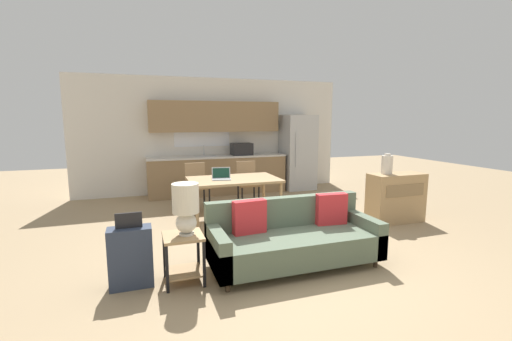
{
  "coord_description": "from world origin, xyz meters",
  "views": [
    {
      "loc": [
        -1.72,
        -3.51,
        1.76
      ],
      "look_at": [
        -0.01,
        1.5,
        0.95
      ],
      "focal_mm": 24.0,
      "sensor_mm": 36.0,
      "label": 1
    }
  ],
  "objects_px": {
    "table_lamp": "(186,206)",
    "laptop": "(221,176)",
    "vase": "(387,164)",
    "dining_chair_far_right": "(247,181)",
    "suitcase": "(131,257)",
    "dining_table": "(234,182)",
    "dining_chair_far_left": "(197,183)",
    "side_table": "(183,251)",
    "credenza": "(396,198)",
    "refrigerator": "(298,152)",
    "couch": "(292,238)"
  },
  "relations": [
    {
      "from": "side_table",
      "to": "couch",
      "type": "bearing_deg",
      "value": 2.1
    },
    {
      "from": "vase",
      "to": "suitcase",
      "type": "xyz_separation_m",
      "value": [
        -4.06,
        -1.02,
        -0.67
      ]
    },
    {
      "from": "refrigerator",
      "to": "laptop",
      "type": "height_order",
      "value": "refrigerator"
    },
    {
      "from": "laptop",
      "to": "suitcase",
      "type": "bearing_deg",
      "value": -114.81
    },
    {
      "from": "couch",
      "to": "dining_chair_far_right",
      "type": "bearing_deg",
      "value": 83.38
    },
    {
      "from": "credenza",
      "to": "dining_chair_far_right",
      "type": "relative_size",
      "value": 1.06
    },
    {
      "from": "vase",
      "to": "laptop",
      "type": "xyz_separation_m",
      "value": [
        -2.61,
        1.03,
        -0.23
      ]
    },
    {
      "from": "credenza",
      "to": "table_lamp",
      "type": "bearing_deg",
      "value": -163.85
    },
    {
      "from": "dining_table",
      "to": "suitcase",
      "type": "height_order",
      "value": "suitcase"
    },
    {
      "from": "dining_chair_far_left",
      "to": "dining_chair_far_right",
      "type": "bearing_deg",
      "value": -11.47
    },
    {
      "from": "dining_chair_far_left",
      "to": "suitcase",
      "type": "bearing_deg",
      "value": -118.99
    },
    {
      "from": "laptop",
      "to": "vase",
      "type": "bearing_deg",
      "value": -10.96
    },
    {
      "from": "table_lamp",
      "to": "suitcase",
      "type": "xyz_separation_m",
      "value": [
        -0.57,
        0.08,
        -0.52
      ]
    },
    {
      "from": "couch",
      "to": "side_table",
      "type": "relative_size",
      "value": 3.8
    },
    {
      "from": "credenza",
      "to": "dining_table",
      "type": "bearing_deg",
      "value": 157.54
    },
    {
      "from": "dining_table",
      "to": "credenza",
      "type": "bearing_deg",
      "value": -22.46
    },
    {
      "from": "side_table",
      "to": "credenza",
      "type": "bearing_deg",
      "value": 15.94
    },
    {
      "from": "table_lamp",
      "to": "suitcase",
      "type": "relative_size",
      "value": 0.69
    },
    {
      "from": "table_lamp",
      "to": "side_table",
      "type": "bearing_deg",
      "value": 175.45
    },
    {
      "from": "table_lamp",
      "to": "laptop",
      "type": "bearing_deg",
      "value": 67.57
    },
    {
      "from": "couch",
      "to": "vase",
      "type": "xyz_separation_m",
      "value": [
        2.22,
        1.06,
        0.67
      ]
    },
    {
      "from": "vase",
      "to": "dining_chair_far_right",
      "type": "height_order",
      "value": "vase"
    },
    {
      "from": "credenza",
      "to": "suitcase",
      "type": "bearing_deg",
      "value": -166.99
    },
    {
      "from": "credenza",
      "to": "dining_chair_far_left",
      "type": "xyz_separation_m",
      "value": [
        -3.08,
        1.94,
        0.09
      ]
    },
    {
      "from": "dining_table",
      "to": "dining_chair_far_left",
      "type": "height_order",
      "value": "dining_chair_far_left"
    },
    {
      "from": "credenza",
      "to": "vase",
      "type": "relative_size",
      "value": 2.78
    },
    {
      "from": "suitcase",
      "to": "side_table",
      "type": "bearing_deg",
      "value": -8.46
    },
    {
      "from": "couch",
      "to": "vase",
      "type": "bearing_deg",
      "value": 25.43
    },
    {
      "from": "side_table",
      "to": "vase",
      "type": "distance_m",
      "value": 3.75
    },
    {
      "from": "dining_chair_far_right",
      "to": "dining_chair_far_left",
      "type": "bearing_deg",
      "value": 178.28
    },
    {
      "from": "couch",
      "to": "dining_chair_far_right",
      "type": "height_order",
      "value": "dining_chair_far_right"
    },
    {
      "from": "side_table",
      "to": "laptop",
      "type": "xyz_separation_m",
      "value": [
        0.92,
        2.13,
        0.42
      ]
    },
    {
      "from": "refrigerator",
      "to": "dining_chair_far_left",
      "type": "distance_m",
      "value": 2.99
    },
    {
      "from": "dining_table",
      "to": "couch",
      "type": "xyz_separation_m",
      "value": [
        0.17,
        -2.08,
        -0.34
      ]
    },
    {
      "from": "dining_chair_far_left",
      "to": "laptop",
      "type": "relative_size",
      "value": 2.48
    },
    {
      "from": "credenza",
      "to": "dining_chair_far_left",
      "type": "distance_m",
      "value": 3.64
    },
    {
      "from": "credenza",
      "to": "vase",
      "type": "distance_m",
      "value": 0.61
    },
    {
      "from": "laptop",
      "to": "credenza",
      "type": "bearing_deg",
      "value": -10.43
    },
    {
      "from": "laptop",
      "to": "refrigerator",
      "type": "bearing_deg",
      "value": 50.51
    },
    {
      "from": "dining_chair_far_left",
      "to": "side_table",
      "type": "bearing_deg",
      "value": -109.12
    },
    {
      "from": "refrigerator",
      "to": "dining_chair_far_right",
      "type": "relative_size",
      "value": 2.05
    },
    {
      "from": "dining_chair_far_right",
      "to": "refrigerator",
      "type": "bearing_deg",
      "value": 38.61
    },
    {
      "from": "table_lamp",
      "to": "suitcase",
      "type": "distance_m",
      "value": 0.78
    },
    {
      "from": "refrigerator",
      "to": "table_lamp",
      "type": "distance_m",
      "value": 5.33
    },
    {
      "from": "dining_table",
      "to": "suitcase",
      "type": "bearing_deg",
      "value": -129.31
    },
    {
      "from": "vase",
      "to": "suitcase",
      "type": "distance_m",
      "value": 4.24
    },
    {
      "from": "side_table",
      "to": "dining_table",
      "type": "bearing_deg",
      "value": 61.78
    },
    {
      "from": "suitcase",
      "to": "dining_chair_far_left",
      "type": "bearing_deg",
      "value": 68.19
    },
    {
      "from": "couch",
      "to": "dining_chair_far_left",
      "type": "relative_size",
      "value": 2.25
    },
    {
      "from": "side_table",
      "to": "table_lamp",
      "type": "distance_m",
      "value": 0.49
    }
  ]
}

